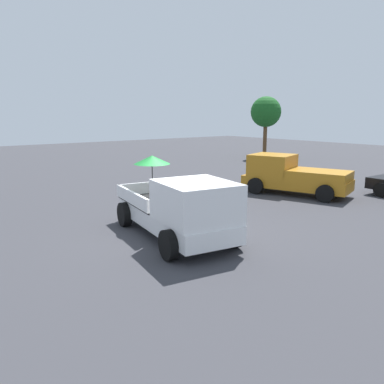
{
  "coord_description": "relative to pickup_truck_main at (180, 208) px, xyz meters",
  "views": [
    {
      "loc": [
        9.31,
        -6.56,
        3.68
      ],
      "look_at": [
        -0.73,
        1.28,
        1.1
      ],
      "focal_mm": 36.03,
      "sensor_mm": 36.0,
      "label": 1
    }
  ],
  "objects": [
    {
      "name": "pickup_truck_red",
      "position": [
        -2.24,
        8.12,
        -0.1
      ],
      "size": [
        5.12,
        3.28,
        1.8
      ],
      "rotation": [
        0.0,
        0.0,
        3.45
      ],
      "color": "black",
      "rests_on": "ground"
    },
    {
      "name": "pickup_truck_main",
      "position": [
        0.0,
        0.0,
        0.0
      ],
      "size": [
        5.29,
        2.92,
        2.36
      ],
      "rotation": [
        0.0,
        0.0,
        -0.17
      ],
      "color": "black",
      "rests_on": "ground"
    },
    {
      "name": "tree_by_lot",
      "position": [
        -13.07,
        18.46,
        2.86
      ],
      "size": [
        2.52,
        2.52,
        5.14
      ],
      "color": "brown",
      "rests_on": "ground"
    },
    {
      "name": "ground_plane",
      "position": [
        -0.42,
        0.08,
        -0.97
      ],
      "size": [
        80.0,
        80.0,
        0.0
      ],
      "primitive_type": "plane",
      "color": "#38383D"
    }
  ]
}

